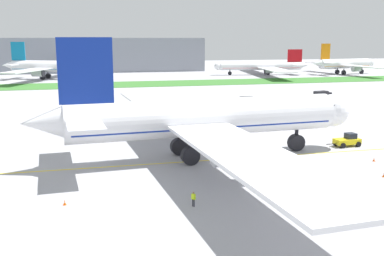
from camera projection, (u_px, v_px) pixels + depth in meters
ground_plane at (233, 157)px, 69.44m from camera, size 600.00×600.00×0.00m
apron_taxi_line at (235, 159)px, 68.56m from camera, size 280.00×0.36×0.01m
grass_median_strip at (137, 84)px, 180.15m from camera, size 320.00×24.00×0.10m
airliner_foreground at (201, 119)px, 67.63m from camera, size 50.47×79.25×17.89m
pushback_tug at (348, 140)px, 76.27m from camera, size 6.14×2.66×2.21m
ground_crew_wingwalker_port at (193, 198)px, 48.83m from camera, size 0.44×0.51×1.66m
ground_crew_marshaller_front at (320, 170)px, 59.14m from camera, size 0.41×0.56×1.71m
traffic_cone_near_nose at (384, 175)px, 59.42m from camera, size 0.36×0.36×0.58m
traffic_cone_port_wing at (65, 202)px, 49.43m from camera, size 0.36×0.36×0.58m
traffic_cone_starboard_wing at (374, 159)px, 67.06m from camera, size 0.36×0.36×0.58m
service_truck_baggage_loader at (255, 110)px, 105.97m from camera, size 5.74×4.25×2.67m
service_truck_fuel_bowser at (322, 95)px, 134.10m from camera, size 5.76×3.41×2.62m
service_truck_catering_van at (249, 102)px, 117.22m from camera, size 4.62×2.73×3.08m
parked_airliner_far_centre at (50, 67)px, 200.67m from camera, size 42.11×66.86×16.29m
parked_airliner_far_right at (263, 66)px, 225.78m from camera, size 47.07×77.38×12.45m
parked_airliner_far_outer at (344, 64)px, 228.86m from camera, size 36.77×56.36×15.29m
terminal_building at (80, 55)px, 244.25m from camera, size 132.78×20.00×18.00m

